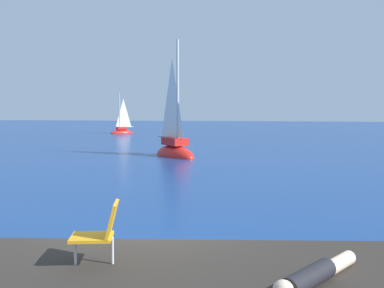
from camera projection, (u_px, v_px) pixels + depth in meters
ground_plane at (146, 274)px, 8.83m from camera, size 160.00×160.00×0.00m
sailboat_near at (175, 150)px, 28.64m from camera, size 3.39×3.82×7.29m
sailboat_far at (122, 131)px, 50.76m from camera, size 2.41×2.09×4.56m
person_sunbather at (314, 275)px, 5.59m from camera, size 1.08×1.54×0.25m
beach_chair at (101, 230)px, 6.31m from camera, size 0.68×0.58×0.80m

